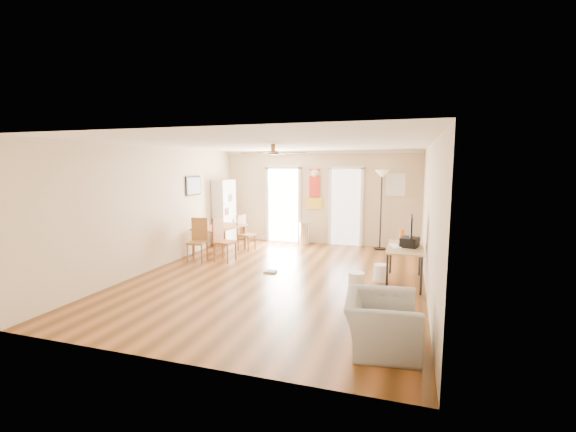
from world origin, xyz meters
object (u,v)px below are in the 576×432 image
(bookshelf, at_px, (224,212))
(torchiere_lamp, at_px, (381,210))
(wastebasket_a, at_px, (381,273))
(dining_chair_right_b, at_px, (225,240))
(trash_can, at_px, (305,234))
(dining_chair_near, at_px, (197,240))
(dining_table, at_px, (220,239))
(armchair, at_px, (381,323))
(wastebasket_b, at_px, (356,281))
(dining_chair_right_a, at_px, (247,233))
(printer, at_px, (410,242))
(computer_desk, at_px, (405,265))

(bookshelf, height_order, torchiere_lamp, torchiere_lamp)
(wastebasket_a, bearing_deg, dining_chair_right_b, 172.14)
(bookshelf, distance_m, trash_can, 2.34)
(dining_chair_near, bearing_deg, torchiere_lamp, 24.51)
(bookshelf, distance_m, dining_chair_right_b, 2.12)
(dining_table, distance_m, armchair, 5.94)
(dining_chair_near, height_order, wastebasket_b, dining_chair_near)
(torchiere_lamp, distance_m, armchair, 5.73)
(dining_chair_right_a, distance_m, trash_can, 1.69)
(dining_chair_right_a, height_order, dining_chair_near, dining_chair_near)
(wastebasket_b, bearing_deg, dining_chair_right_b, 159.45)
(dining_chair_right_a, relative_size, wastebasket_a, 2.79)
(dining_chair_right_a, relative_size, printer, 2.63)
(dining_chair_right_b, height_order, computer_desk, dining_chair_right_b)
(bookshelf, height_order, dining_table, bookshelf)
(bookshelf, bearing_deg, torchiere_lamp, 13.92)
(torchiere_lamp, relative_size, wastebasket_a, 6.40)
(bookshelf, height_order, dining_chair_right_b, bookshelf)
(dining_table, bearing_deg, dining_chair_right_a, 37.99)
(bookshelf, xyz_separation_m, dining_chair_right_b, (0.95, -1.86, -0.40))
(bookshelf, bearing_deg, dining_chair_right_b, -55.95)
(bookshelf, relative_size, wastebasket_b, 5.53)
(bookshelf, bearing_deg, dining_chair_right_a, -26.34)
(dining_chair_right_a, relative_size, dining_chair_right_b, 0.90)
(bookshelf, relative_size, computer_desk, 1.38)
(wastebasket_b, height_order, armchair, armchair)
(printer, height_order, wastebasket_b, printer)
(bookshelf, xyz_separation_m, torchiere_lamp, (4.26, 0.52, 0.14))
(trash_can, xyz_separation_m, wastebasket_a, (2.29, -2.84, -0.15))
(dining_table, height_order, dining_chair_near, dining_chair_near)
(bookshelf, xyz_separation_m, computer_desk, (4.93, -2.33, -0.55))
(bookshelf, bearing_deg, armchair, -40.64)
(trash_can, distance_m, wastebasket_a, 3.66)
(printer, relative_size, wastebasket_a, 1.06)
(printer, bearing_deg, torchiere_lamp, 118.85)
(dining_chair_right_a, relative_size, wastebasket_b, 2.79)
(dining_table, bearing_deg, dining_chair_near, -94.19)
(bookshelf, height_order, wastebasket_b, bookshelf)
(printer, bearing_deg, dining_chair_right_a, 171.70)
(computer_desk, distance_m, wastebasket_a, 0.46)
(dining_chair_right_a, xyz_separation_m, printer, (4.05, -1.68, 0.33))
(bookshelf, distance_m, wastebasket_a, 5.13)
(computer_desk, bearing_deg, printer, 16.13)
(computer_desk, distance_m, armchair, 2.82)
(armchair, bearing_deg, bookshelf, 36.85)
(dining_table, distance_m, computer_desk, 4.70)
(dining_table, xyz_separation_m, wastebasket_b, (3.72, -1.99, -0.17))
(dining_table, relative_size, torchiere_lamp, 0.64)
(dining_table, xyz_separation_m, printer, (4.60, -1.25, 0.45))
(wastebasket_b, bearing_deg, bookshelf, 143.55)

